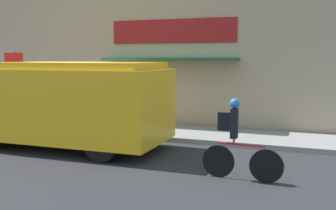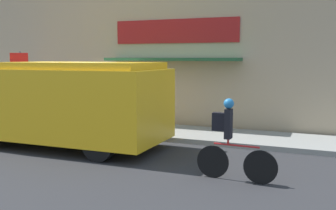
{
  "view_description": "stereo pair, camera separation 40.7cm",
  "coord_description": "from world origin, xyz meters",
  "px_view_note": "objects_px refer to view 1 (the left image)",
  "views": [
    {
      "loc": [
        6.7,
        -10.3,
        2.41
      ],
      "look_at": [
        2.88,
        -0.2,
        1.1
      ],
      "focal_mm": 42.0,
      "sensor_mm": 36.0,
      "label": 1
    },
    {
      "loc": [
        7.08,
        -10.15,
        2.41
      ],
      "look_at": [
        2.88,
        -0.2,
        1.1
      ],
      "focal_mm": 42.0,
      "sensor_mm": 36.0,
      "label": 2
    }
  ],
  "objects_px": {
    "cyclist": "(236,141)",
    "trash_bin": "(86,110)",
    "stop_sign_post": "(15,75)",
    "school_bus": "(70,103)"
  },
  "relations": [
    {
      "from": "stop_sign_post",
      "to": "cyclist",
      "type": "bearing_deg",
      "value": -21.41
    },
    {
      "from": "cyclist",
      "to": "trash_bin",
      "type": "height_order",
      "value": "cyclist"
    },
    {
      "from": "cyclist",
      "to": "trash_bin",
      "type": "xyz_separation_m",
      "value": [
        -6.11,
        4.16,
        -0.21
      ]
    },
    {
      "from": "school_bus",
      "to": "cyclist",
      "type": "bearing_deg",
      "value": -14.93
    },
    {
      "from": "school_bus",
      "to": "cyclist",
      "type": "height_order",
      "value": "school_bus"
    },
    {
      "from": "school_bus",
      "to": "trash_bin",
      "type": "distance_m",
      "value": 3.37
    },
    {
      "from": "school_bus",
      "to": "trash_bin",
      "type": "relative_size",
      "value": 6.64
    },
    {
      "from": "school_bus",
      "to": "cyclist",
      "type": "relative_size",
      "value": 3.48
    },
    {
      "from": "cyclist",
      "to": "stop_sign_post",
      "type": "height_order",
      "value": "stop_sign_post"
    },
    {
      "from": "cyclist",
      "to": "stop_sign_post",
      "type": "xyz_separation_m",
      "value": [
        -8.33,
        3.27,
        1.02
      ]
    }
  ]
}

